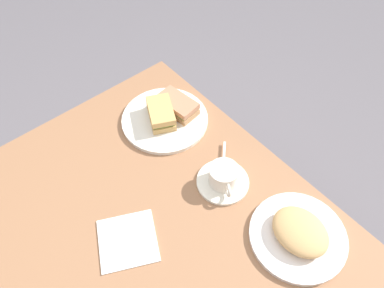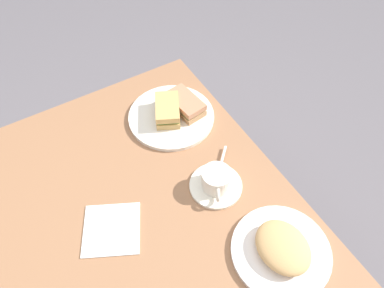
# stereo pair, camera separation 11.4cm
# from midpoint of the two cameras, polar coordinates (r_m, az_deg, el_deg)

# --- Properties ---
(dining_table) EXTENTS (1.02, 0.87, 0.71)m
(dining_table) POSITION_cam_midpoint_polar(r_m,az_deg,el_deg) (1.16, -9.05, -14.82)
(dining_table) COLOR #956443
(dining_table) RESTS_ON ground_plane
(sandwich_plate) EXTENTS (0.28, 0.28, 0.01)m
(sandwich_plate) POSITION_cam_midpoint_polar(r_m,az_deg,el_deg) (1.24, -6.79, 3.59)
(sandwich_plate) COLOR silver
(sandwich_plate) RESTS_ON dining_table
(sandwich_front) EXTENTS (0.15, 0.12, 0.05)m
(sandwich_front) POSITION_cam_midpoint_polar(r_m,az_deg,el_deg) (1.22, -7.45, 4.47)
(sandwich_front) COLOR tan
(sandwich_front) RESTS_ON sandwich_plate
(sandwich_back) EXTENTS (0.14, 0.09, 0.05)m
(sandwich_back) POSITION_cam_midpoint_polar(r_m,az_deg,el_deg) (1.24, -4.91, 5.77)
(sandwich_back) COLOR #AF7E53
(sandwich_back) RESTS_ON sandwich_plate
(coffee_saucer) EXTENTS (0.15, 0.15, 0.01)m
(coffee_saucer) POSITION_cam_midpoint_polar(r_m,az_deg,el_deg) (1.09, 1.73, -6.02)
(coffee_saucer) COLOR silver
(coffee_saucer) RESTS_ON dining_table
(coffee_cup) EXTENTS (0.11, 0.08, 0.06)m
(coffee_cup) POSITION_cam_midpoint_polar(r_m,az_deg,el_deg) (1.06, 1.80, -5.04)
(coffee_cup) COLOR silver
(coffee_cup) RESTS_ON coffee_saucer
(spoon) EXTENTS (0.08, 0.08, 0.01)m
(spoon) POSITION_cam_midpoint_polar(r_m,az_deg,el_deg) (1.13, 2.03, -2.48)
(spoon) COLOR silver
(spoon) RESTS_ON coffee_saucer
(side_plate) EXTENTS (0.26, 0.26, 0.01)m
(side_plate) POSITION_cam_midpoint_polar(r_m,az_deg,el_deg) (1.04, 12.79, -13.80)
(side_plate) COLOR silver
(side_plate) RESTS_ON dining_table
(side_food_pile) EXTENTS (0.15, 0.13, 0.04)m
(side_food_pile) POSITION_cam_midpoint_polar(r_m,az_deg,el_deg) (1.01, 13.09, -13.13)
(side_food_pile) COLOR tan
(side_food_pile) RESTS_ON side_plate
(napkin) EXTENTS (0.20, 0.20, 0.00)m
(napkin) POSITION_cam_midpoint_polar(r_m,az_deg,el_deg) (1.04, -13.02, -14.41)
(napkin) COLOR white
(napkin) RESTS_ON dining_table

